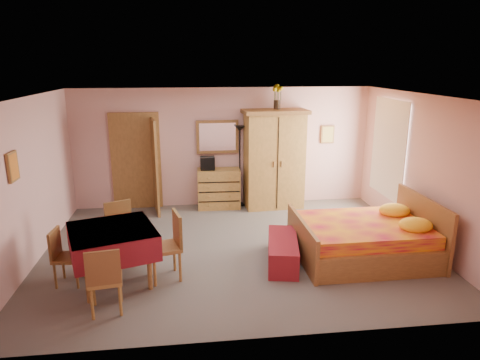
{
  "coord_description": "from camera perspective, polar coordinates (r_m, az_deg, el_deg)",
  "views": [
    {
      "loc": [
        -0.76,
        -6.76,
        3.1
      ],
      "look_at": [
        0.1,
        0.3,
        1.15
      ],
      "focal_mm": 32.0,
      "sensor_mm": 36.0,
      "label": 1
    }
  ],
  "objects": [
    {
      "name": "floor",
      "position": [
        7.48,
        -0.49,
        -9.17
      ],
      "size": [
        6.5,
        6.5,
        0.0
      ],
      "primitive_type": "plane",
      "color": "#635D57",
      "rests_on": "ground"
    },
    {
      "name": "ceiling",
      "position": [
        6.82,
        -0.54,
        11.12
      ],
      "size": [
        6.5,
        6.5,
        0.0
      ],
      "primitive_type": "plane",
      "rotation": [
        3.14,
        0.0,
        0.0
      ],
      "color": "brown",
      "rests_on": "wall_back"
    },
    {
      "name": "wall_back",
      "position": [
        9.46,
        -2.22,
        4.36
      ],
      "size": [
        6.5,
        0.1,
        2.6
      ],
      "primitive_type": "cube",
      "color": "#D39E99",
      "rests_on": "floor"
    },
    {
      "name": "wall_front",
      "position": [
        4.69,
        2.95,
        -7.28
      ],
      "size": [
        6.5,
        0.1,
        2.6
      ],
      "primitive_type": "cube",
      "color": "#D39E99",
      "rests_on": "floor"
    },
    {
      "name": "wall_left",
      "position": [
        7.43,
        -26.29,
        -0.32
      ],
      "size": [
        0.1,
        5.0,
        2.6
      ],
      "primitive_type": "cube",
      "color": "#D39E99",
      "rests_on": "floor"
    },
    {
      "name": "wall_right",
      "position": [
        8.06,
        23.1,
        1.18
      ],
      "size": [
        0.1,
        5.0,
        2.6
      ],
      "primitive_type": "cube",
      "color": "#D39E99",
      "rests_on": "floor"
    },
    {
      "name": "doorway",
      "position": [
        9.53,
        -13.65,
        2.32
      ],
      "size": [
        1.06,
        0.12,
        2.15
      ],
      "primitive_type": "cube",
      "color": "#9E6B35",
      "rests_on": "floor"
    },
    {
      "name": "window",
      "position": [
        9.05,
        19.27,
        3.96
      ],
      "size": [
        0.08,
        1.4,
        1.95
      ],
      "primitive_type": "cube",
      "color": "white",
      "rests_on": "wall_right"
    },
    {
      "name": "picture_left",
      "position": [
        6.78,
        -28.05,
        1.59
      ],
      "size": [
        0.04,
        0.32,
        0.42
      ],
      "primitive_type": "cube",
      "color": "orange",
      "rests_on": "wall_left"
    },
    {
      "name": "picture_back",
      "position": [
        9.86,
        11.59,
        5.98
      ],
      "size": [
        0.3,
        0.04,
        0.4
      ],
      "primitive_type": "cube",
      "color": "#D8BF59",
      "rests_on": "wall_back"
    },
    {
      "name": "chest_of_drawers",
      "position": [
        9.4,
        -2.84,
        -1.15
      ],
      "size": [
        0.93,
        0.48,
        0.87
      ],
      "primitive_type": "cube",
      "rotation": [
        0.0,
        0.0,
        -0.03
      ],
      "color": "#AF803B",
      "rests_on": "floor"
    },
    {
      "name": "wall_mirror",
      "position": [
        9.35,
        -3.03,
        5.77
      ],
      "size": [
        0.92,
        0.07,
        0.73
      ],
      "primitive_type": "cube",
      "rotation": [
        0.0,
        0.0,
        0.02
      ],
      "color": "white",
      "rests_on": "wall_back"
    },
    {
      "name": "stereo",
      "position": [
        9.25,
        -4.35,
        2.25
      ],
      "size": [
        0.31,
        0.23,
        0.29
      ],
      "primitive_type": "cube",
      "rotation": [
        0.0,
        0.0,
        0.0
      ],
      "color": "black",
      "rests_on": "chest_of_drawers"
    },
    {
      "name": "floor_lamp",
      "position": [
        9.43,
        -0.02,
        1.83
      ],
      "size": [
        0.27,
        0.27,
        1.79
      ],
      "primitive_type": "cube",
      "rotation": [
        0.0,
        0.0,
        0.2
      ],
      "color": "black",
      "rests_on": "floor"
    },
    {
      "name": "wardrobe",
      "position": [
        9.33,
        4.57,
        2.76
      ],
      "size": [
        1.41,
        0.79,
        2.15
      ],
      "primitive_type": "cube",
      "rotation": [
        0.0,
        0.0,
        0.06
      ],
      "color": "#AD7E3A",
      "rests_on": "floor"
    },
    {
      "name": "sunflower_vase",
      "position": [
        9.26,
        4.99,
        11.01
      ],
      "size": [
        0.22,
        0.22,
        0.52
      ],
      "primitive_type": "cube",
      "rotation": [
        0.0,
        0.0,
        -0.04
      ],
      "color": "gold",
      "rests_on": "wardrobe"
    },
    {
      "name": "bed",
      "position": [
        7.27,
        16.09,
        -6.3
      ],
      "size": [
        2.16,
        1.71,
        0.99
      ],
      "primitive_type": "cube",
      "rotation": [
        0.0,
        0.0,
        0.01
      ],
      "color": "#BC1233",
      "rests_on": "floor"
    },
    {
      "name": "bench",
      "position": [
        6.94,
        5.71,
        -9.42
      ],
      "size": [
        0.67,
        1.29,
        0.41
      ],
      "primitive_type": "cube",
      "rotation": [
        0.0,
        0.0,
        -0.19
      ],
      "color": "maroon",
      "rests_on": "floor"
    },
    {
      "name": "dining_table",
      "position": [
        6.51,
        -16.48,
        -9.67
      ],
      "size": [
        1.44,
        1.44,
        0.84
      ],
      "primitive_type": "cube",
      "rotation": [
        0.0,
        0.0,
        0.32
      ],
      "color": "maroon",
      "rests_on": "floor"
    },
    {
      "name": "chair_south",
      "position": [
        5.83,
        -17.55,
        -12.39
      ],
      "size": [
        0.47,
        0.47,
        0.92
      ],
      "primitive_type": "cube",
      "rotation": [
        0.0,
        0.0,
        0.14
      ],
      "color": "#AB783A",
      "rests_on": "floor"
    },
    {
      "name": "chair_north",
      "position": [
        7.15,
        -15.36,
        -6.79
      ],
      "size": [
        0.57,
        0.57,
        0.95
      ],
      "primitive_type": "cube",
      "rotation": [
        0.0,
        0.0,
        3.57
      ],
      "color": "#955F32",
      "rests_on": "floor"
    },
    {
      "name": "chair_west",
      "position": [
        6.7,
        -21.91,
        -9.49
      ],
      "size": [
        0.41,
        0.41,
        0.83
      ],
      "primitive_type": "cube",
      "rotation": [
        0.0,
        0.0,
        -1.67
      ],
      "color": "olive",
      "rests_on": "floor"
    },
    {
      "name": "chair_east",
      "position": [
        6.43,
        -10.09,
        -8.76
      ],
      "size": [
        0.56,
        0.56,
        1.01
      ],
      "primitive_type": "cube",
      "rotation": [
        0.0,
        0.0,
        1.82
      ],
      "color": "#AC733A",
      "rests_on": "floor"
    }
  ]
}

